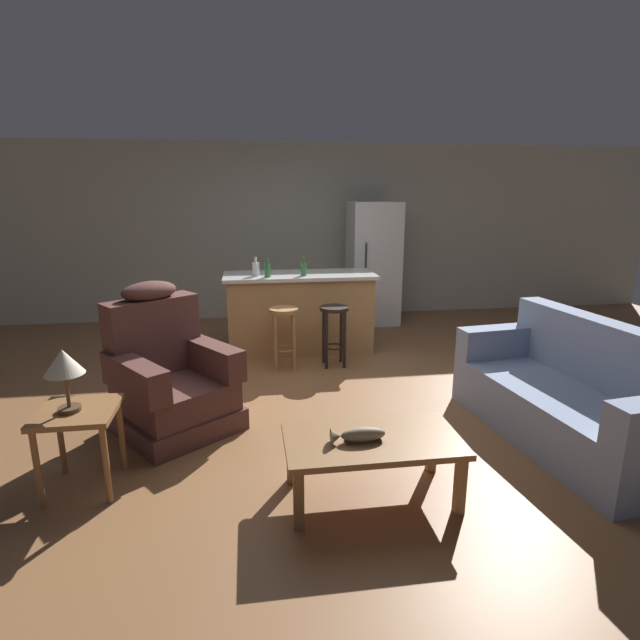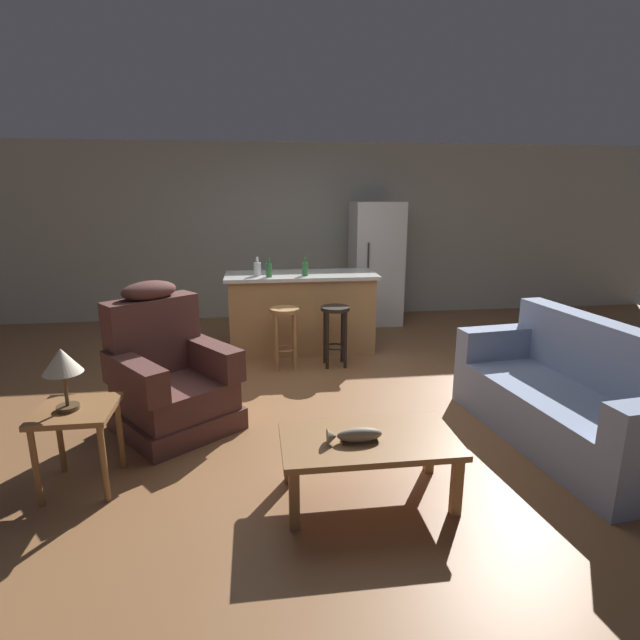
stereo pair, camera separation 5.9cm
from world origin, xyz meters
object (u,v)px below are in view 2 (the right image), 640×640
object	(u,v)px
recliner_near_lamp	(169,378)
bar_stool_left	(285,327)
bottle_tall_green	(257,269)
kitchen_island	(301,312)
table_lamp	(62,364)
bottle_wine_dark	(269,270)
end_table	(77,422)
coffee_table	(369,446)
bar_stool_right	(335,325)
couch	(572,400)
fish_figurine	(354,435)
bottle_short_amber	(305,269)
refrigerator	(376,263)

from	to	relation	value
recliner_near_lamp	bar_stool_left	size ratio (longest dim) A/B	1.76
recliner_near_lamp	bottle_tall_green	bearing A→B (deg)	120.37
kitchen_island	bar_stool_left	world-z (taller)	kitchen_island
bottle_tall_green	table_lamp	bearing A→B (deg)	-114.77
table_lamp	bottle_wine_dark	bearing A→B (deg)	62.04
recliner_near_lamp	end_table	size ratio (longest dim) A/B	2.14
coffee_table	end_table	distance (m)	1.89
bar_stool_right	coffee_table	bearing A→B (deg)	-94.30
recliner_near_lamp	kitchen_island	world-z (taller)	recliner_near_lamp
couch	recliner_near_lamp	xyz separation A→B (m)	(-3.14, 0.68, 0.08)
coffee_table	table_lamp	distance (m)	1.98
fish_figurine	coffee_table	bearing A→B (deg)	20.60
kitchen_island	bottle_short_amber	xyz separation A→B (m)	(0.03, -0.14, 0.55)
fish_figurine	end_table	world-z (taller)	end_table
kitchen_island	bar_stool_right	distance (m)	0.70
coffee_table	kitchen_island	world-z (taller)	kitchen_island
refrigerator	bottle_short_amber	world-z (taller)	refrigerator
couch	bar_stool_left	xyz separation A→B (m)	(-2.10, 1.95, 0.13)
couch	bottle_short_amber	xyz separation A→B (m)	(-1.83, 2.44, 0.69)
table_lamp	kitchen_island	size ratio (longest dim) A/B	0.23
fish_figurine	end_table	xyz separation A→B (m)	(-1.75, 0.42, -0.00)
couch	recliner_near_lamp	distance (m)	3.21
fish_figurine	end_table	distance (m)	1.79
bar_stool_right	recliner_near_lamp	bearing A→B (deg)	-141.26
bottle_wine_dark	recliner_near_lamp	bearing A→B (deg)	-117.40
bottle_wine_dark	couch	bearing A→B (deg)	-46.80
end_table	refrigerator	xyz separation A→B (m)	(2.93, 3.94, 0.42)
bar_stool_left	bar_stool_right	world-z (taller)	same
bar_stool_left	refrigerator	bearing A→B (deg)	51.63
bottle_short_amber	couch	bearing A→B (deg)	-53.14
couch	kitchen_island	world-z (taller)	kitchen_island
fish_figurine	kitchen_island	world-z (taller)	kitchen_island
coffee_table	end_table	world-z (taller)	end_table
table_lamp	bar_stool_left	xyz separation A→B (m)	(1.51, 2.14, -0.40)
end_table	bar_stool_right	world-z (taller)	bar_stool_right
fish_figurine	bottle_tall_green	xyz separation A→B (m)	(-0.54, 3.08, 0.57)
bottle_short_amber	table_lamp	bearing A→B (deg)	-124.31
table_lamp	bottle_short_amber	size ratio (longest dim) A/B	1.92
coffee_table	couch	xyz separation A→B (m)	(1.74, 0.54, -0.02)
end_table	bar_stool_left	size ratio (longest dim) A/B	0.82
end_table	kitchen_island	distance (m)	3.24
fish_figurine	refrigerator	distance (m)	4.54
kitchen_island	bar_stool_right	bearing A→B (deg)	-63.51
coffee_table	bar_stool_left	bearing A→B (deg)	98.39
fish_figurine	bottle_short_amber	world-z (taller)	bottle_short_amber
kitchen_island	bottle_wine_dark	distance (m)	0.70
bar_stool_right	bottle_wine_dark	xyz separation A→B (m)	(-0.70, 0.44, 0.56)
refrigerator	bottle_tall_green	size ratio (longest dim) A/B	8.08
bar_stool_left	kitchen_island	bearing A→B (deg)	69.05
recliner_near_lamp	bar_stool_right	distance (m)	2.04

